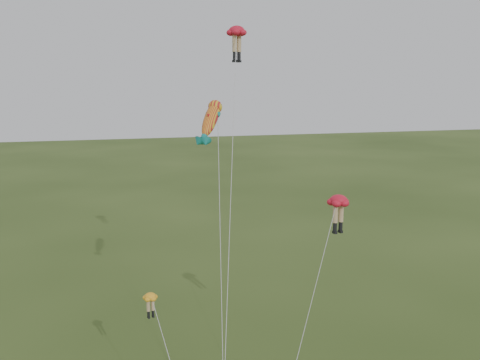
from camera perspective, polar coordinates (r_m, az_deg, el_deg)
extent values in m
ellipsoid|color=red|center=(35.87, -0.35, 15.62)|extent=(1.88, 1.88, 0.68)
cylinder|color=tan|center=(35.66, -0.58, 14.36)|extent=(0.30, 0.30, 1.04)
cylinder|color=black|center=(35.62, -0.58, 13.10)|extent=(0.24, 0.24, 0.52)
cube|color=black|center=(35.61, -0.58, 12.56)|extent=(0.31, 0.35, 0.15)
cylinder|color=tan|center=(35.96, -0.12, 14.32)|extent=(0.30, 0.30, 1.04)
cylinder|color=black|center=(35.92, -0.11, 13.08)|extent=(0.24, 0.24, 0.52)
cube|color=black|center=(35.91, -0.11, 12.55)|extent=(0.31, 0.35, 0.15)
cylinder|color=silver|center=(30.35, -1.06, -3.73)|extent=(3.92, 12.14, 21.96)
ellipsoid|color=red|center=(30.62, 10.47, -2.14)|extent=(1.57, 1.57, 0.66)
cylinder|color=tan|center=(30.68, 10.13, -3.59)|extent=(0.29, 0.29, 1.00)
cylinder|color=black|center=(30.87, 10.08, -4.94)|extent=(0.23, 0.23, 0.50)
cube|color=black|center=(30.96, 10.07, -5.52)|extent=(0.22, 0.32, 0.15)
cylinder|color=tan|center=(30.92, 10.72, -3.50)|extent=(0.29, 0.29, 1.00)
cylinder|color=black|center=(31.11, 10.67, -4.84)|extent=(0.23, 0.23, 0.50)
cube|color=black|center=(31.20, 10.65, -5.41)|extent=(0.22, 0.32, 0.15)
cylinder|color=silver|center=(29.53, 7.21, -14.35)|extent=(5.28, 4.50, 12.16)
ellipsoid|color=#F7A71F|center=(29.77, -9.55, -12.16)|extent=(1.02, 1.02, 0.42)
cylinder|color=tan|center=(29.93, -9.76, -13.06)|extent=(0.18, 0.18, 0.64)
cylinder|color=black|center=(30.12, -9.73, -13.89)|extent=(0.14, 0.14, 0.32)
cube|color=black|center=(30.21, -9.72, -14.25)|extent=(0.15, 0.21, 0.09)
cylinder|color=tan|center=(30.00, -9.29, -12.98)|extent=(0.18, 0.18, 0.64)
cylinder|color=black|center=(30.20, -9.26, -13.81)|extent=(0.14, 0.14, 0.32)
cube|color=black|center=(30.28, -9.25, -14.17)|extent=(0.15, 0.21, 0.09)
ellipsoid|color=yellow|center=(32.01, -3.11, 6.60)|extent=(2.26, 2.69, 2.64)
sphere|color=yellow|center=(32.01, -3.11, 6.60)|extent=(1.47, 1.56, 1.27)
cone|color=#127A75|center=(32.01, -3.11, 6.60)|extent=(1.26, 1.39, 1.20)
cone|color=#127A75|center=(32.01, -3.11, 6.60)|extent=(1.26, 1.39, 1.20)
cone|color=#127A75|center=(32.01, -3.11, 6.60)|extent=(0.71, 0.78, 0.67)
cone|color=#127A75|center=(32.01, -3.11, 6.60)|extent=(0.71, 0.78, 0.67)
cone|color=#AE121C|center=(32.01, -3.11, 6.60)|extent=(0.74, 0.80, 0.66)
cylinder|color=silver|center=(29.58, -2.44, -9.91)|extent=(1.23, 8.43, 16.27)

